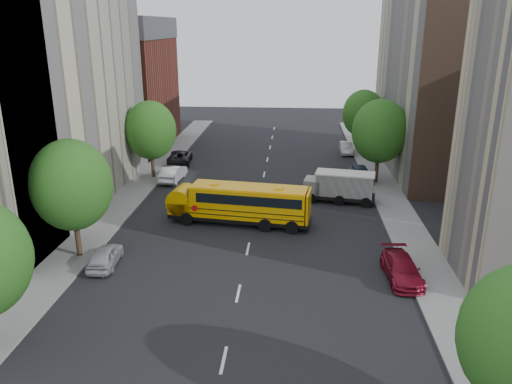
# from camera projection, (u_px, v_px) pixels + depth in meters

# --- Properties ---
(ground) EXTENTS (120.00, 120.00, 0.00)m
(ground) POSITION_uv_depth(u_px,v_px,m) (250.00, 237.00, 36.03)
(ground) COLOR black
(ground) RESTS_ON ground
(sidewalk_left) EXTENTS (3.00, 80.00, 0.12)m
(sidewalk_left) POSITION_uv_depth(u_px,v_px,m) (119.00, 208.00, 41.58)
(sidewalk_left) COLOR slate
(sidewalk_left) RESTS_ON ground
(sidewalk_right) EXTENTS (3.00, 80.00, 0.12)m
(sidewalk_right) POSITION_uv_depth(u_px,v_px,m) (399.00, 216.00, 39.89)
(sidewalk_right) COLOR slate
(sidewalk_right) RESTS_ON ground
(lane_markings) EXTENTS (0.15, 64.00, 0.01)m
(lane_markings) POSITION_uv_depth(u_px,v_px,m) (260.00, 193.00, 45.48)
(lane_markings) COLOR silver
(lane_markings) RESTS_ON ground
(building_left_cream) EXTENTS (10.00, 26.00, 20.00)m
(building_left_cream) POSITION_uv_depth(u_px,v_px,m) (33.00, 85.00, 39.84)
(building_left_cream) COLOR #B9B195
(building_left_cream) RESTS_ON ground
(building_left_redbrick) EXTENTS (10.00, 15.00, 13.00)m
(building_left_redbrick) POSITION_uv_depth(u_px,v_px,m) (126.00, 94.00, 61.75)
(building_left_redbrick) COLOR maroon
(building_left_redbrick) RESTS_ON ground
(building_right_far) EXTENTS (10.00, 22.00, 18.00)m
(building_right_far) POSITION_uv_depth(u_px,v_px,m) (443.00, 83.00, 50.76)
(building_right_far) COLOR tan
(building_right_far) RESTS_ON ground
(building_right_sidewall) EXTENTS (10.10, 0.30, 18.00)m
(building_right_sidewall) POSITION_uv_depth(u_px,v_px,m) (481.00, 97.00, 40.36)
(building_right_sidewall) COLOR brown
(building_right_sidewall) RESTS_ON ground
(street_tree_1) EXTENTS (5.12, 5.12, 7.90)m
(street_tree_1) POSITION_uv_depth(u_px,v_px,m) (71.00, 185.00, 31.48)
(street_tree_1) COLOR #38281C
(street_tree_1) RESTS_ON ground
(street_tree_2) EXTENTS (4.99, 4.99, 7.71)m
(street_tree_2) POSITION_uv_depth(u_px,v_px,m) (151.00, 130.00, 48.53)
(street_tree_2) COLOR #38281C
(street_tree_2) RESTS_ON ground
(street_tree_4) EXTENTS (5.25, 5.25, 8.10)m
(street_tree_4) POSITION_uv_depth(u_px,v_px,m) (380.00, 131.00, 46.84)
(street_tree_4) COLOR #38281C
(street_tree_4) RESTS_ON ground
(street_tree_5) EXTENTS (4.86, 4.86, 7.51)m
(street_tree_5) POSITION_uv_depth(u_px,v_px,m) (363.00, 114.00, 58.31)
(street_tree_5) COLOR #38281C
(street_tree_5) RESTS_ON ground
(school_bus) EXTENTS (11.18, 3.92, 3.09)m
(school_bus) POSITION_uv_depth(u_px,v_px,m) (239.00, 202.00, 38.07)
(school_bus) COLOR black
(school_bus) RESTS_ON ground
(safari_truck) EXTENTS (6.45, 3.24, 2.64)m
(safari_truck) POSITION_uv_depth(u_px,v_px,m) (339.00, 186.00, 42.87)
(safari_truck) COLOR black
(safari_truck) RESTS_ON ground
(parked_car_0) EXTENTS (1.86, 4.01, 1.33)m
(parked_car_0) POSITION_uv_depth(u_px,v_px,m) (105.00, 256.00, 31.56)
(parked_car_0) COLOR #ADACB3
(parked_car_0) RESTS_ON ground
(parked_car_1) EXTENTS (1.96, 4.73, 1.52)m
(parked_car_1) POSITION_uv_depth(u_px,v_px,m) (173.00, 173.00, 48.91)
(parked_car_1) COLOR silver
(parked_car_1) RESTS_ON ground
(parked_car_2) EXTENTS (2.84, 5.33, 1.43)m
(parked_car_2) POSITION_uv_depth(u_px,v_px,m) (180.00, 157.00, 55.29)
(parked_car_2) COLOR black
(parked_car_2) RESTS_ON ground
(parked_car_3) EXTENTS (2.17, 4.78, 1.36)m
(parked_car_3) POSITION_uv_depth(u_px,v_px,m) (402.00, 269.00, 29.88)
(parked_car_3) COLOR maroon
(parked_car_3) RESTS_ON ground
(parked_car_4) EXTENTS (2.10, 4.43, 1.46)m
(parked_car_4) POSITION_uv_depth(u_px,v_px,m) (361.00, 173.00, 49.00)
(parked_car_4) COLOR #34425B
(parked_car_4) RESTS_ON ground
(parked_car_5) EXTENTS (1.44, 4.05, 1.33)m
(parked_car_5) POSITION_uv_depth(u_px,v_px,m) (346.00, 148.00, 59.36)
(parked_car_5) COLOR #A4A5A0
(parked_car_5) RESTS_ON ground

